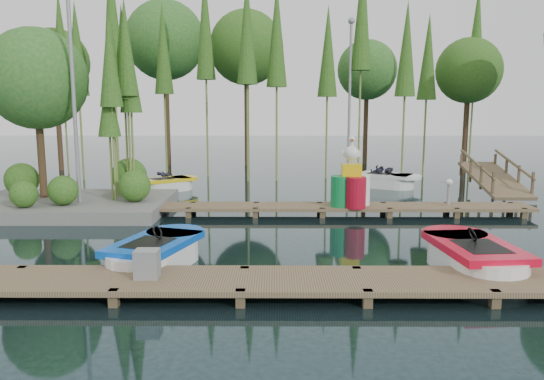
{
  "coord_description": "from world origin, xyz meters",
  "views": [
    {
      "loc": [
        0.58,
        -13.68,
        3.39
      ],
      "look_at": [
        0.5,
        0.5,
        1.1
      ],
      "focal_mm": 35.0,
      "sensor_mm": 36.0,
      "label": 1
    }
  ],
  "objects_px": {
    "boat_red": "(473,259)",
    "utility_cabinet": "(147,264)",
    "island": "(59,111)",
    "boat_yellow_far": "(167,184)",
    "drum_cluster": "(352,186)",
    "yellow_barrel": "(345,191)",
    "boat_blue": "(156,254)"
  },
  "relations": [
    {
      "from": "island",
      "to": "boat_blue",
      "type": "height_order",
      "value": "island"
    },
    {
      "from": "boat_red",
      "to": "utility_cabinet",
      "type": "xyz_separation_m",
      "value": [
        -6.33,
        -1.23,
        0.27
      ]
    },
    {
      "from": "island",
      "to": "boat_blue",
      "type": "bearing_deg",
      "value": -54.81
    },
    {
      "from": "boat_blue",
      "to": "boat_yellow_far",
      "type": "distance_m",
      "value": 10.2
    },
    {
      "from": "boat_yellow_far",
      "to": "utility_cabinet",
      "type": "xyz_separation_m",
      "value": [
        1.99,
        -11.63,
        0.31
      ]
    },
    {
      "from": "island",
      "to": "utility_cabinet",
      "type": "bearing_deg",
      "value": -59.55
    },
    {
      "from": "drum_cluster",
      "to": "boat_yellow_far",
      "type": "bearing_deg",
      "value": 144.2
    },
    {
      "from": "boat_blue",
      "to": "drum_cluster",
      "type": "bearing_deg",
      "value": 65.01
    },
    {
      "from": "boat_red",
      "to": "boat_yellow_far",
      "type": "height_order",
      "value": "boat_yellow_far"
    },
    {
      "from": "boat_yellow_far",
      "to": "yellow_barrel",
      "type": "distance_m",
      "value": 7.97
    },
    {
      "from": "yellow_barrel",
      "to": "drum_cluster",
      "type": "xyz_separation_m",
      "value": [
        0.18,
        -0.16,
        0.18
      ]
    },
    {
      "from": "utility_cabinet",
      "to": "yellow_barrel",
      "type": "height_order",
      "value": "yellow_barrel"
    },
    {
      "from": "island",
      "to": "yellow_barrel",
      "type": "distance_m",
      "value": 9.41
    },
    {
      "from": "island",
      "to": "boat_blue",
      "type": "relative_size",
      "value": 2.18
    },
    {
      "from": "yellow_barrel",
      "to": "island",
      "type": "bearing_deg",
      "value": 175.01
    },
    {
      "from": "island",
      "to": "drum_cluster",
      "type": "distance_m",
      "value": 9.55
    },
    {
      "from": "island",
      "to": "boat_red",
      "type": "bearing_deg",
      "value": -31.0
    },
    {
      "from": "boat_red",
      "to": "utility_cabinet",
      "type": "distance_m",
      "value": 6.46
    },
    {
      "from": "boat_yellow_far",
      "to": "utility_cabinet",
      "type": "distance_m",
      "value": 11.81
    },
    {
      "from": "yellow_barrel",
      "to": "drum_cluster",
      "type": "distance_m",
      "value": 0.3
    },
    {
      "from": "boat_red",
      "to": "boat_yellow_far",
      "type": "bearing_deg",
      "value": 123.09
    },
    {
      "from": "island",
      "to": "boat_blue",
      "type": "xyz_separation_m",
      "value": [
        4.38,
        -6.2,
        -2.91
      ]
    },
    {
      "from": "yellow_barrel",
      "to": "utility_cabinet",
      "type": "bearing_deg",
      "value": -122.59
    },
    {
      "from": "island",
      "to": "drum_cluster",
      "type": "xyz_separation_m",
      "value": [
        9.24,
        -0.95,
        -2.25
      ]
    },
    {
      "from": "yellow_barrel",
      "to": "boat_blue",
      "type": "bearing_deg",
      "value": -130.83
    },
    {
      "from": "island",
      "to": "boat_red",
      "type": "relative_size",
      "value": 2.15
    },
    {
      "from": "boat_red",
      "to": "yellow_barrel",
      "type": "relative_size",
      "value": 3.46
    },
    {
      "from": "utility_cabinet",
      "to": "drum_cluster",
      "type": "distance_m",
      "value": 8.28
    },
    {
      "from": "island",
      "to": "utility_cabinet",
      "type": "relative_size",
      "value": 13.01
    },
    {
      "from": "boat_red",
      "to": "yellow_barrel",
      "type": "xyz_separation_m",
      "value": [
        -1.86,
        5.77,
        0.46
      ]
    },
    {
      "from": "drum_cluster",
      "to": "island",
      "type": "bearing_deg",
      "value": 174.14
    },
    {
      "from": "boat_blue",
      "to": "drum_cluster",
      "type": "xyz_separation_m",
      "value": [
        4.86,
        5.26,
        0.66
      ]
    }
  ]
}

